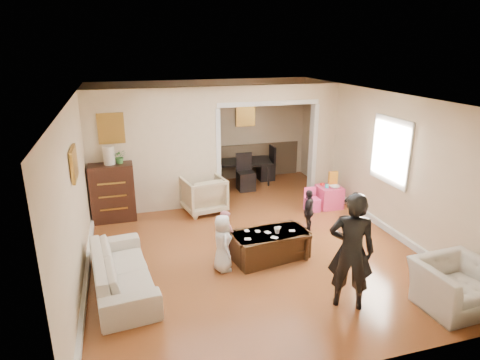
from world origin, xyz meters
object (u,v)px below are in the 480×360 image
object	(u,v)px
dresser	(113,192)
child_kneel_a	(223,243)
play_table	(329,197)
child_toddler	(309,211)
table_lamp	(109,155)
armchair_back	(203,194)
armchair_front	(455,285)
coffee_table	(270,245)
sofa	(122,271)
cyan_cup	(327,186)
coffee_cup	(277,230)
dining_table	(238,171)
adult_person	(351,251)
child_kneel_b	(225,233)

from	to	relation	value
dresser	child_kneel_a	distance (m)	3.04
play_table	child_toddler	distance (m)	1.45
child_toddler	table_lamp	bearing A→B (deg)	-75.01
armchair_back	armchair_front	bearing A→B (deg)	110.99
coffee_table	child_kneel_a	world-z (taller)	child_kneel_a
sofa	cyan_cup	xyz separation A→B (m)	(4.33, 1.99, 0.22)
child_kneel_a	dresser	bearing A→B (deg)	32.71
coffee_cup	dining_table	size ratio (longest dim) A/B	0.06
cyan_cup	dining_table	xyz separation A→B (m)	(-1.32, 2.29, -0.22)
dining_table	adult_person	distance (m)	5.60
cyan_cup	child_toddler	bearing A→B (deg)	-132.15
child_kneel_b	sofa	bearing A→B (deg)	78.42
dining_table	child_kneel_a	xyz separation A→B (m)	(-1.47, -4.18, 0.18)
child_toddler	cyan_cup	bearing A→B (deg)	178.07
coffee_cup	child_toddler	distance (m)	1.24
adult_person	child_kneel_a	bearing A→B (deg)	-15.01
cyan_cup	play_table	bearing A→B (deg)	26.57
coffee_table	child_kneel_b	size ratio (longest dim) A/B	1.52
dining_table	adult_person	world-z (taller)	adult_person
coffee_table	cyan_cup	world-z (taller)	cyan_cup
armchair_back	dining_table	size ratio (longest dim) A/B	0.51
sofa	child_kneel_a	size ratio (longest dim) A/B	2.14
armchair_front	play_table	bearing A→B (deg)	85.43
child_toddler	armchair_front	bearing A→B (deg)	58.24
child_kneel_a	coffee_table	bearing A→B (deg)	-79.77
play_table	child_kneel_b	xyz separation A→B (m)	(-2.75, -1.49, 0.17)
sofa	adult_person	world-z (taller)	adult_person
coffee_table	armchair_back	bearing A→B (deg)	105.61
armchair_front	dining_table	size ratio (longest dim) A/B	0.60
sofa	child_toddler	bearing A→B (deg)	-79.49
sofa	armchair_back	size ratio (longest dim) A/B	2.35
table_lamp	dining_table	xyz separation A→B (m)	(3.11, 1.61, -1.07)
sofa	child_kneel_a	world-z (taller)	child_kneel_a
sofa	child_toddler	distance (m)	3.58
child_kneel_b	child_toddler	bearing A→B (deg)	-105.36
dresser	child_kneel_b	size ratio (longest dim) A/B	1.44
coffee_cup	child_toddler	bearing A→B (deg)	40.10
adult_person	child_kneel_a	size ratio (longest dim) A/B	1.78
coffee_table	play_table	world-z (taller)	play_table
coffee_cup	child_kneel_b	distance (m)	0.88
dining_table	child_kneel_b	size ratio (longest dim) A/B	2.02
cyan_cup	adult_person	size ratio (longest dim) A/B	0.05
armchair_back	table_lamp	size ratio (longest dim) A/B	2.36
table_lamp	coffee_cup	size ratio (longest dim) A/B	3.47
cyan_cup	child_kneel_b	size ratio (longest dim) A/B	0.10
sofa	dining_table	xyz separation A→B (m)	(3.01, 4.28, -0.00)
dresser	dining_table	bearing A→B (deg)	27.41
play_table	child_kneel_b	bearing A→B (deg)	-151.52
coffee_cup	child_kneel_a	world-z (taller)	child_kneel_a
armchair_front	coffee_table	world-z (taller)	armchair_front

